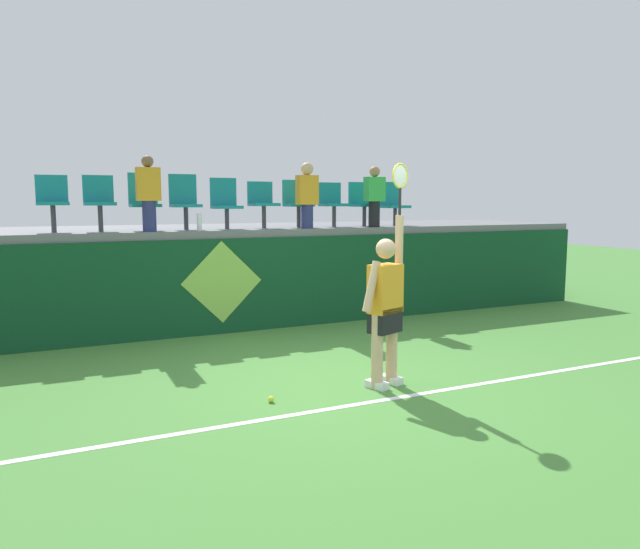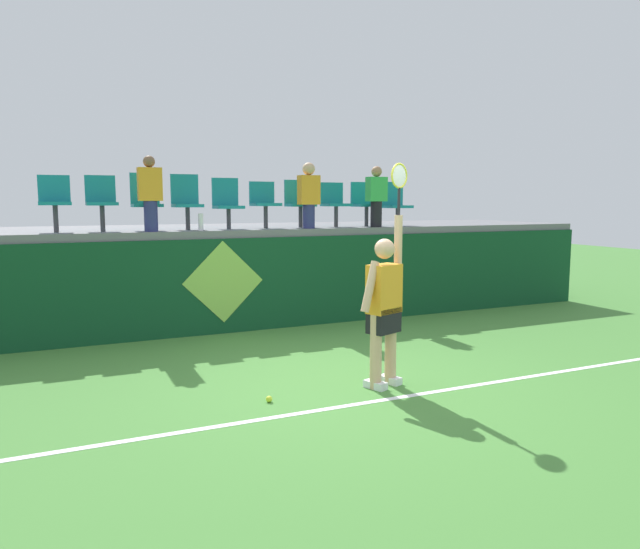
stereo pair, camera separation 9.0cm
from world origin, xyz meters
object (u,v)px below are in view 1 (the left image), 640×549
object	(u,v)px
stadium_chair_1	(99,199)
stadium_chair_9	(393,202)
tennis_player	(385,304)
stadium_chair_0	(52,199)
stadium_chair_3	(184,200)
stadium_chair_6	(297,201)
spectator_0	(307,194)
tennis_ball	(271,399)
stadium_chair_8	(362,202)
stadium_chair_4	(225,202)
water_bottle	(199,222)
stadium_chair_5	(262,201)
stadium_chair_2	(144,199)
spectator_2	(148,192)
spectator_1	(374,196)
stadium_chair_7	(332,202)

from	to	relation	value
stadium_chair_1	stadium_chair_9	xyz separation A→B (m)	(5.17, 0.00, -0.04)
tennis_player	stadium_chair_0	bearing A→B (deg)	128.98
stadium_chair_3	stadium_chair_6	size ratio (longest dim) A/B	1.08
spectator_0	tennis_ball	bearing A→B (deg)	-119.17
stadium_chair_8	spectator_0	world-z (taller)	spectator_0
stadium_chair_4	stadium_chair_9	size ratio (longest dim) A/B	1.03
tennis_player	stadium_chair_0	world-z (taller)	tennis_player
stadium_chair_1	stadium_chair_8	bearing A→B (deg)	-0.00
water_bottle	spectator_0	distance (m)	1.87
stadium_chair_1	stadium_chair_4	size ratio (longest dim) A/B	1.01
stadium_chair_1	stadium_chair_9	size ratio (longest dim) A/B	1.04
stadium_chair_5	stadium_chair_2	bearing A→B (deg)	179.61
stadium_chair_8	spectator_2	world-z (taller)	spectator_2
stadium_chair_8	spectator_1	xyz separation A→B (m)	(-0.00, -0.43, 0.10)
stadium_chair_3	spectator_0	size ratio (longest dim) A/B	0.81
tennis_player	water_bottle	world-z (taller)	tennis_player
stadium_chair_3	stadium_chair_6	distance (m)	1.94
stadium_chair_7	spectator_1	distance (m)	0.75
stadium_chair_2	spectator_2	xyz separation A→B (m)	(0.00, -0.43, 0.10)
stadium_chair_7	stadium_chair_3	bearing A→B (deg)	179.75
stadium_chair_1	tennis_player	bearing A→B (deg)	-57.06
stadium_chair_6	stadium_chair_9	world-z (taller)	stadium_chair_6
spectator_0	stadium_chair_3	bearing A→B (deg)	167.21
spectator_1	tennis_ball	bearing A→B (deg)	-132.68
spectator_0	stadium_chair_9	bearing A→B (deg)	12.63
tennis_player	stadium_chair_8	xyz separation A→B (m)	(1.93, 3.98, 1.12)
stadium_chair_1	stadium_chair_7	world-z (taller)	stadium_chair_1
stadium_chair_3	stadium_chair_0	bearing A→B (deg)	-179.71
water_bottle	stadium_chair_7	xyz separation A→B (m)	(2.50, 0.45, 0.31)
stadium_chair_2	stadium_chair_7	world-z (taller)	stadium_chair_2
stadium_chair_5	spectator_1	xyz separation A→B (m)	(1.93, -0.42, 0.10)
stadium_chair_3	stadium_chair_8	size ratio (longest dim) A/B	1.10
spectator_0	stadium_chair_4	bearing A→B (deg)	160.99
spectator_1	stadium_chair_2	bearing A→B (deg)	173.58
stadium_chair_5	stadium_chair_7	world-z (taller)	stadium_chair_7
tennis_player	spectator_2	size ratio (longest dim) A/B	2.20
tennis_player	stadium_chair_2	distance (m)	4.58
stadium_chair_0	stadium_chair_4	distance (m)	2.58
stadium_chair_7	tennis_player	bearing A→B (deg)	-108.26
stadium_chair_1	stadium_chair_6	world-z (taller)	stadium_chair_1
stadium_chair_7	stadium_chair_6	bearing A→B (deg)	179.64
tennis_ball	stadium_chair_3	size ratio (longest dim) A/B	0.07
water_bottle	stadium_chair_7	world-z (taller)	stadium_chair_7
stadium_chair_1	stadium_chair_8	size ratio (longest dim) A/B	1.05
tennis_player	water_bottle	bearing A→B (deg)	108.59
stadium_chair_0	stadium_chair_5	size ratio (longest dim) A/B	1.07
tennis_ball	stadium_chair_0	distance (m)	4.85
tennis_player	stadium_chair_9	bearing A→B (deg)	57.08
water_bottle	stadium_chair_2	bearing A→B (deg)	148.04
stadium_chair_2	stadium_chair_3	distance (m)	0.62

